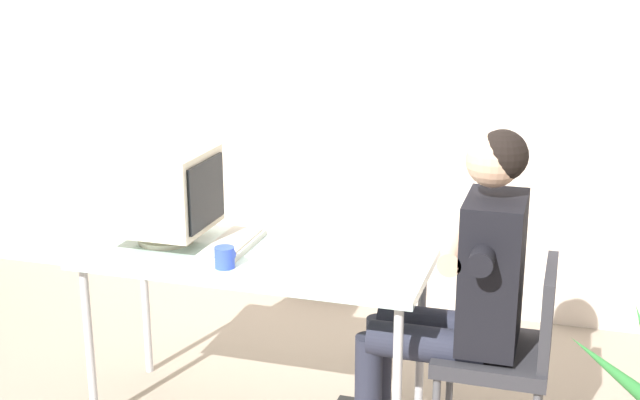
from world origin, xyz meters
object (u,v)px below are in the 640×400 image
at_px(crt_monitor, 164,191).
at_px(office_chair, 509,346).
at_px(desk_mug, 225,257).
at_px(keyboard, 231,245).
at_px(desk, 255,267).
at_px(person_seated, 462,283).

xyz_separation_m(crt_monitor, office_chair, (1.43, 0.01, -0.51)).
relative_size(office_chair, desk_mug, 8.99).
distance_m(keyboard, office_chair, 1.18).
xyz_separation_m(keyboard, office_chair, (1.14, 0.01, -0.30)).
distance_m(desk, desk_mug, 0.21).
height_order(office_chair, desk_mug, desk_mug).
relative_size(desk, desk_mug, 15.95).
distance_m(keyboard, desk_mug, 0.22).
relative_size(office_chair, person_seated, 0.61).
height_order(crt_monitor, office_chair, crt_monitor).
relative_size(crt_monitor, desk_mug, 4.45).
height_order(person_seated, desk_mug, person_seated).
bearing_deg(office_chair, crt_monitor, -179.47).
xyz_separation_m(desk, person_seated, (0.83, 0.05, 0.01)).
xyz_separation_m(office_chair, person_seated, (-0.19, 0.00, 0.24)).
bearing_deg(desk_mug, desk, 72.78).
xyz_separation_m(crt_monitor, person_seated, (1.24, 0.01, -0.27)).
distance_m(crt_monitor, person_seated, 1.27).
bearing_deg(crt_monitor, person_seated, 0.61).
bearing_deg(person_seated, desk_mug, -165.92).
xyz_separation_m(keyboard, person_seated, (0.95, 0.01, -0.06)).
height_order(office_chair, person_seated, person_seated).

